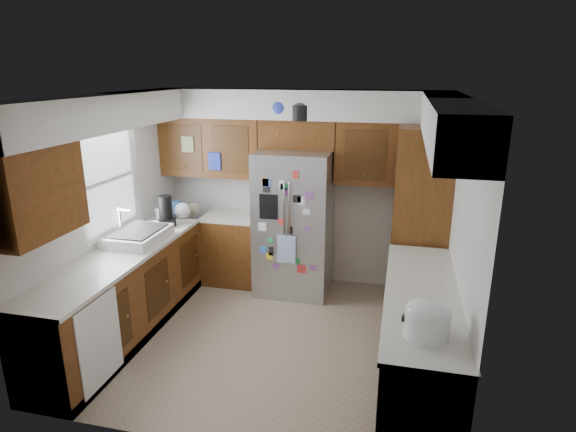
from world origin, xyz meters
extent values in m
plane|color=gray|center=(0.00, 0.00, 0.00)|extent=(3.60, 3.60, 0.00)
cube|color=beige|center=(0.00, 1.60, 1.25)|extent=(3.60, 0.04, 2.50)
cube|color=beige|center=(-1.80, 0.00, 1.25)|extent=(0.04, 3.20, 2.50)
cube|color=beige|center=(1.80, 0.00, 1.25)|extent=(0.04, 3.20, 2.50)
cube|color=beige|center=(0.00, -1.60, 1.25)|extent=(3.60, 0.04, 2.50)
cube|color=white|center=(0.00, 0.00, 2.51)|extent=(3.60, 3.20, 0.02)
cube|color=silver|center=(0.00, 1.41, 2.33)|extent=(3.60, 0.38, 0.35)
cube|color=silver|center=(-1.61, 0.00, 2.33)|extent=(0.38, 3.20, 0.35)
cube|color=silver|center=(1.61, 0.00, 2.33)|extent=(0.38, 3.20, 0.35)
cube|color=#452A0D|center=(-1.14, 1.43, 1.77)|extent=(1.33, 0.34, 0.75)
cube|color=#452A0D|center=(1.14, 1.43, 1.77)|extent=(1.33, 0.34, 0.75)
cube|color=#452A0D|center=(-1.63, -1.15, 1.77)|extent=(0.34, 0.85, 0.75)
cube|color=white|center=(-1.79, 0.10, 1.60)|extent=(0.02, 0.90, 1.05)
cube|color=white|center=(-1.75, 0.10, 1.60)|extent=(0.01, 1.02, 1.15)
cube|color=#1F31B6|center=(-1.03, 1.24, 1.62)|extent=(0.16, 0.02, 0.22)
cube|color=beige|center=(-1.39, 1.24, 1.82)|extent=(0.16, 0.02, 0.20)
cube|color=#452A0D|center=(-1.50, -0.30, 0.44)|extent=(0.60, 2.60, 0.88)
cube|color=#452A0D|center=(-0.83, 1.30, 0.44)|extent=(0.75, 0.60, 0.88)
cube|color=silver|center=(-1.50, -0.30, 0.90)|extent=(0.63, 2.60, 0.04)
cube|color=silver|center=(-0.83, 1.30, 0.90)|extent=(0.75, 0.60, 0.04)
cube|color=black|center=(-1.50, -0.30, 0.05)|extent=(0.60, 2.60, 0.10)
cube|color=white|center=(-1.19, -1.15, 0.46)|extent=(0.01, 0.58, 0.80)
cube|color=#452A0D|center=(1.50, -0.47, 0.44)|extent=(0.60, 2.25, 0.88)
cube|color=silver|center=(1.50, -0.47, 0.90)|extent=(0.63, 2.25, 0.04)
cube|color=black|center=(1.50, -0.47, 0.05)|extent=(0.60, 2.25, 0.10)
cube|color=#452A0D|center=(1.50, 1.15, 1.07)|extent=(0.60, 0.90, 2.15)
cube|color=#97979C|center=(0.00, 1.21, 0.90)|extent=(0.90, 0.75, 1.80)
cylinder|color=silver|center=(-0.03, 0.82, 1.05)|extent=(0.02, 0.02, 0.90)
cylinder|color=silver|center=(0.03, 0.82, 1.05)|extent=(0.02, 0.02, 0.90)
cube|color=black|center=(-0.22, 0.83, 1.20)|extent=(0.22, 0.01, 0.30)
cube|color=white|center=(0.00, 0.80, 0.70)|extent=(0.22, 0.01, 0.34)
cube|color=#8C4C99|center=(0.26, 0.82, 1.37)|extent=(0.11, 0.00, 0.09)
cube|color=black|center=(-0.19, 0.82, 0.65)|extent=(0.06, 0.00, 0.11)
cube|color=green|center=(0.11, 0.82, 0.55)|extent=(0.09, 0.00, 0.07)
cube|color=red|center=(0.10, 0.82, 1.60)|extent=(0.07, 0.00, 0.09)
cube|color=red|center=(-0.07, 0.82, 1.03)|extent=(0.07, 0.00, 0.07)
cube|color=yellow|center=(-0.25, 0.82, 1.49)|extent=(0.08, 0.00, 0.09)
cube|color=green|center=(-0.03, 0.82, 1.45)|extent=(0.09, 0.00, 0.07)
cube|color=yellow|center=(-0.22, 0.82, 0.59)|extent=(0.08, 0.00, 0.09)
cube|color=#8C4C99|center=(0.31, 0.82, 0.49)|extent=(0.08, 0.00, 0.07)
cube|color=blue|center=(-0.29, 0.82, 0.66)|extent=(0.08, 0.00, 0.09)
cube|color=red|center=(0.18, 0.82, 0.46)|extent=(0.11, 0.00, 0.10)
cube|color=green|center=(-0.20, 0.82, 0.78)|extent=(0.06, 0.00, 0.07)
cube|color=#8C4C99|center=(-0.14, 0.82, 0.46)|extent=(0.08, 0.00, 0.06)
cube|color=white|center=(0.23, 0.82, 1.17)|extent=(0.09, 0.00, 0.07)
cube|color=white|center=(-0.06, 0.82, 1.47)|extent=(0.06, 0.00, 0.10)
cube|color=white|center=(-0.30, 0.82, 0.95)|extent=(0.10, 0.00, 0.10)
cube|color=#8C4C99|center=(-0.01, 0.82, 1.39)|extent=(0.08, 0.00, 0.09)
cube|color=#8C4C99|center=(0.24, 0.82, 0.97)|extent=(0.07, 0.00, 0.06)
cube|color=black|center=(0.04, 0.82, 0.93)|extent=(0.06, 0.00, 0.09)
cube|color=black|center=(0.12, 0.82, 1.32)|extent=(0.09, 0.00, 0.09)
cube|color=black|center=(-0.24, 0.82, 1.40)|extent=(0.08, 0.00, 0.07)
cube|color=white|center=(0.17, 0.82, 1.30)|extent=(0.09, 0.00, 0.10)
cube|color=blue|center=(-0.24, 0.82, 1.49)|extent=(0.10, 0.00, 0.09)
cube|color=#452A0D|center=(0.00, 1.43, 1.98)|extent=(0.96, 0.34, 0.35)
sphere|color=#283BB9|center=(-0.20, 1.35, 2.30)|extent=(0.29, 0.29, 0.29)
cylinder|color=black|center=(0.06, 1.35, 2.24)|extent=(0.31, 0.31, 0.18)
ellipsoid|color=#333338|center=(0.06, 1.35, 2.33)|extent=(0.29, 0.29, 0.13)
cube|color=white|center=(-1.50, 0.10, 0.98)|extent=(0.52, 0.70, 0.12)
cube|color=black|center=(-1.50, 0.10, 1.04)|extent=(0.44, 0.60, 0.02)
cylinder|color=silver|center=(-1.70, 0.10, 1.14)|extent=(0.02, 0.02, 0.30)
cylinder|color=silver|center=(-1.64, 0.10, 1.27)|extent=(0.16, 0.02, 0.02)
cube|color=yellow|center=(-1.32, -0.13, 0.94)|extent=(0.10, 0.18, 0.04)
cube|color=black|center=(-1.44, 0.65, 0.97)|extent=(0.18, 0.14, 0.10)
cylinder|color=black|center=(-1.44, 0.65, 1.16)|extent=(0.16, 0.16, 0.28)
cylinder|color=#97979C|center=(-1.58, 0.77, 1.02)|extent=(0.14, 0.14, 0.20)
sphere|color=white|center=(-1.40, 1.02, 1.02)|extent=(0.20, 0.20, 0.20)
cube|color=#3F72B2|center=(-1.57, 1.15, 1.01)|extent=(0.14, 0.10, 0.18)
cube|color=#BFB28C|center=(-1.33, 1.21, 0.99)|extent=(0.10, 0.08, 0.14)
cylinder|color=white|center=(-1.50, 0.49, 0.98)|extent=(0.08, 0.08, 0.11)
cylinder|color=white|center=(1.50, -1.19, 1.03)|extent=(0.32, 0.32, 0.21)
ellipsoid|color=white|center=(1.50, -1.19, 1.13)|extent=(0.31, 0.31, 0.14)
cube|color=black|center=(1.35, -1.19, 1.05)|extent=(0.04, 0.06, 0.04)
cylinder|color=white|center=(1.51, -1.14, 1.04)|extent=(0.11, 0.11, 0.24)
camera|label=1|loc=(1.25, -4.34, 2.73)|focal=30.00mm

